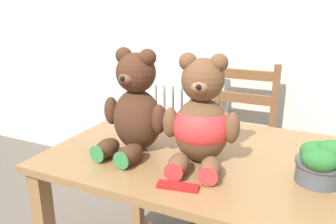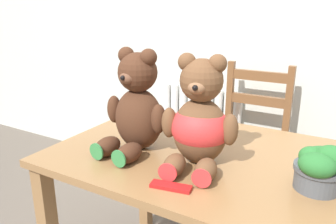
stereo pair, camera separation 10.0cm
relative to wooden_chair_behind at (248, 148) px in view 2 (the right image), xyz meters
The scene contains 8 objects.
wall_back 0.88m from the wooden_chair_behind, 85.59° to the left, with size 8.00×0.04×2.60m, color silver.
radiator 0.53m from the wooden_chair_behind, 150.66° to the left, with size 0.64×0.10×0.76m.
dining_table 0.80m from the wooden_chair_behind, 88.19° to the right, with size 1.14×0.81×0.77m.
wooden_chair_behind is the anchor object (origin of this frame).
teddy_bear_left 1.02m from the wooden_chair_behind, 103.91° to the right, with size 0.28×0.29×0.41m.
teddy_bear_right 0.98m from the wooden_chair_behind, 86.61° to the right, with size 0.28×0.31×0.40m.
potted_plant 1.04m from the wooden_chair_behind, 62.28° to the right, with size 0.16×0.17×0.16m.
chocolate_bar 1.12m from the wooden_chair_behind, 87.25° to the right, with size 0.13×0.04×0.01m, color red.
Camera 2 is at (0.48, -0.69, 1.31)m, focal length 35.00 mm.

